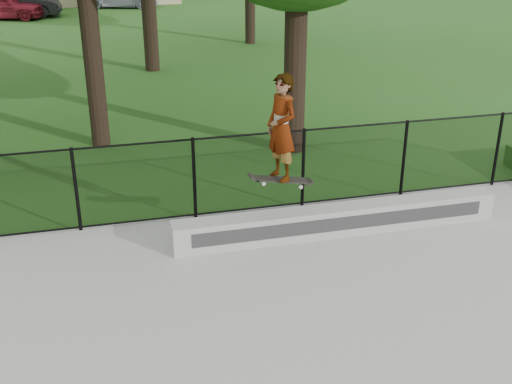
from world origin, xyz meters
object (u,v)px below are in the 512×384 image
(grind_ledge, at_px, (339,220))
(skater_airborne, at_px, (281,130))
(car_b, at_px, (19,4))
(car_a, at_px, (4,6))

(grind_ledge, relative_size, skater_airborne, 3.14)
(car_b, bearing_deg, grind_ledge, -160.76)
(grind_ledge, bearing_deg, car_a, 106.40)
(car_a, distance_m, skater_airborne, 27.82)
(car_a, bearing_deg, skater_airborne, -151.28)
(grind_ledge, bearing_deg, car_b, 104.70)
(car_b, xyz_separation_m, skater_airborne, (6.01, -27.47, 1.40))
(car_a, height_order, skater_airborne, skater_airborne)
(grind_ledge, xyz_separation_m, skater_airborne, (-1.12, -0.28, 1.78))
(car_b, relative_size, skater_airborne, 2.07)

